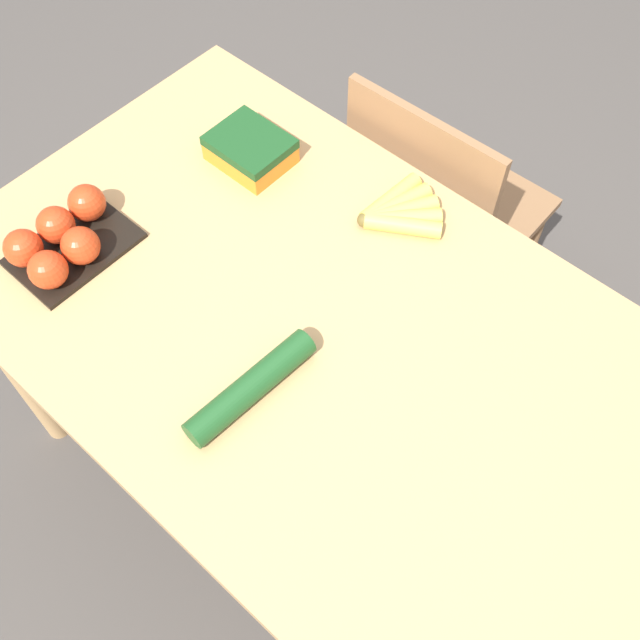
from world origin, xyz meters
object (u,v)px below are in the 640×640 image
object	(u,v)px
banana_bunch	(398,212)
carrot_bag	(250,148)
tomato_pack	(62,240)
cucumber_near	(253,388)
chair	(437,215)

from	to	relation	value
banana_bunch	carrot_bag	bearing A→B (deg)	-166.14
tomato_pack	cucumber_near	size ratio (longest dim) A/B	0.89
carrot_bag	banana_bunch	bearing A→B (deg)	13.86
tomato_pack	cucumber_near	world-z (taller)	tomato_pack
chair	tomato_pack	size ratio (longest dim) A/B	3.77
cucumber_near	carrot_bag	bearing A→B (deg)	135.01
cucumber_near	banana_bunch	bearing A→B (deg)	97.71
tomato_pack	cucumber_near	xyz separation A→B (m)	(0.47, 0.02, -0.01)
chair	tomato_pack	world-z (taller)	chair
carrot_bag	cucumber_near	xyz separation A→B (m)	(0.38, -0.38, -0.01)
chair	tomato_pack	xyz separation A→B (m)	(-0.33, -0.79, 0.36)
tomato_pack	carrot_bag	xyz separation A→B (m)	(0.09, 0.40, -0.00)
carrot_bag	chair	bearing A→B (deg)	57.60
chair	cucumber_near	bearing A→B (deg)	99.16
tomato_pack	chair	bearing A→B (deg)	67.02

